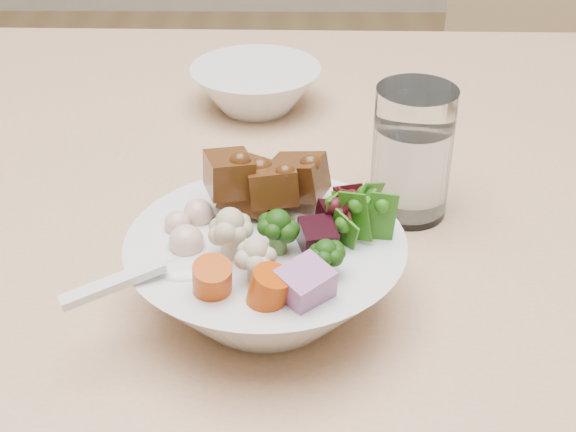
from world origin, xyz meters
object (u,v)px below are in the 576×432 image
Objects in this scene: water_glass at (411,158)px; side_bowl at (256,88)px; dining_table at (517,310)px; chair_far at (553,139)px; food_bowl at (268,267)px.

water_glass is 0.82× the size of side_bowl.
chair_far is at bearing 70.97° from dining_table.
water_glass is at bearing 48.32° from food_bowl.
dining_table is at bearing 23.98° from food_bowl.
chair_far reaches higher than water_glass.
food_bowl reaches higher than side_bowl.
side_bowl is (-0.49, -0.46, 0.29)m from chair_far.
chair_far is at bearing 62.01° from water_glass.
dining_table is at bearing -92.03° from chair_far.
side_bowl is (-0.02, 0.34, -0.01)m from food_bowl.
side_bowl is (-0.24, 0.24, 0.11)m from dining_table.
dining_table is 8.84× the size of food_bowl.
dining_table is at bearing -18.41° from water_glass.
food_bowl is 1.41× the size of side_bowl.
side_bowl is at bearing 135.61° from dining_table.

